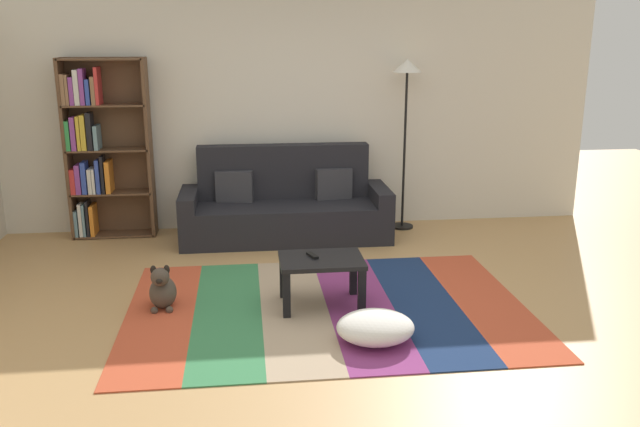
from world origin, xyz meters
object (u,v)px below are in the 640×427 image
(standing_lamp, at_px, (407,88))
(pouf, at_px, (375,327))
(couch, at_px, (285,208))
(coffee_table, at_px, (321,267))
(tv_remote, at_px, (312,255))
(dog, at_px, (162,290))
(bookshelf, at_px, (98,149))

(standing_lamp, bearing_deg, pouf, -107.31)
(standing_lamp, bearing_deg, couch, -171.09)
(pouf, height_order, standing_lamp, standing_lamp)
(coffee_table, bearing_deg, tv_remote, 144.82)
(coffee_table, height_order, standing_lamp, standing_lamp)
(coffee_table, xyz_separation_m, tv_remote, (-0.07, 0.05, 0.09))
(pouf, distance_m, dog, 1.81)
(dog, bearing_deg, standing_lamp, 39.46)
(dog, xyz_separation_m, standing_lamp, (2.51, 2.07, 1.44))
(couch, distance_m, coffee_table, 1.96)
(couch, xyz_separation_m, dog, (-1.13, -1.85, -0.18))
(bookshelf, height_order, pouf, bookshelf)
(coffee_table, bearing_deg, dog, 175.37)
(dog, distance_m, standing_lamp, 3.56)
(pouf, bearing_deg, standing_lamp, 72.69)
(pouf, xyz_separation_m, dog, (-1.61, 0.81, 0.04))
(couch, relative_size, bookshelf, 1.16)
(pouf, bearing_deg, couch, 100.24)
(bookshelf, distance_m, coffee_table, 3.18)
(couch, xyz_separation_m, standing_lamp, (1.38, 0.22, 1.27))
(standing_lamp, distance_m, tv_remote, 2.74)
(couch, distance_m, bookshelf, 2.12)
(bookshelf, xyz_separation_m, standing_lamp, (3.38, -0.07, 0.62))
(dog, relative_size, standing_lamp, 0.21)
(pouf, bearing_deg, bookshelf, 130.13)
(couch, height_order, tv_remote, couch)
(couch, relative_size, dog, 5.69)
(pouf, bearing_deg, dog, 153.31)
(coffee_table, relative_size, dog, 1.72)
(couch, bearing_deg, tv_remote, -87.04)
(bookshelf, bearing_deg, tv_remote, -46.20)
(coffee_table, distance_m, pouf, 0.80)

